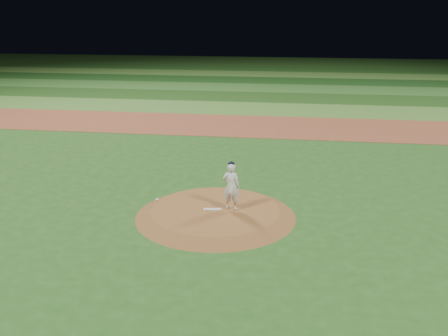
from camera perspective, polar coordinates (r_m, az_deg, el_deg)
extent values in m
plane|color=#25541B|center=(17.26, -0.97, -5.48)|extent=(120.00, 120.00, 0.00)
cube|color=brown|center=(30.53, 3.28, 4.83)|extent=(70.00, 6.00, 0.02)
cube|color=#44782B|center=(35.90, 4.08, 6.76)|extent=(70.00, 5.00, 0.02)
cube|color=#1F4717|center=(40.81, 4.63, 8.07)|extent=(70.00, 5.00, 0.02)
cube|color=#326A26|center=(45.74, 5.06, 9.10)|extent=(70.00, 5.00, 0.02)
cube|color=#194416|center=(50.68, 5.41, 9.93)|extent=(70.00, 5.00, 0.02)
cube|color=#457B2C|center=(55.63, 5.70, 10.61)|extent=(70.00, 5.00, 0.02)
cube|color=#1F4F19|center=(60.59, 5.95, 11.18)|extent=(70.00, 5.00, 0.02)
cone|color=brown|center=(17.21, -0.97, -5.10)|extent=(5.50, 5.50, 0.25)
cube|color=silver|center=(17.11, -1.34, -4.74)|extent=(0.63, 0.22, 0.03)
ellipsoid|color=white|center=(18.09, -7.63, -3.57)|extent=(0.11, 0.11, 0.06)
imported|color=white|center=(16.85, 0.83, -2.13)|extent=(0.67, 0.50, 1.66)
ellipsoid|color=black|center=(16.60, 0.84, 0.49)|extent=(0.22, 0.22, 0.15)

